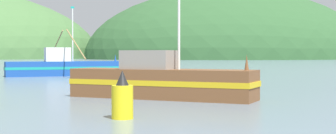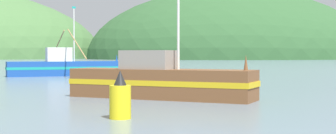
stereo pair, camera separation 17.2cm
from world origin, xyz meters
The scene contains 5 objects.
hill_mid_right centered at (137.60, 244.52, 0.00)m, with size 195.33×156.26×36.62m, color #2D562D.
hill_far_right centered at (80.57, 204.35, 0.00)m, with size 136.07×108.85×64.69m, color #2D562D.
fishing_boat_brown centered at (0.17, 14.50, 0.86)m, with size 8.50×7.43×8.02m.
fishing_boat_blue centered at (-3.21, 40.37, 0.89)m, with size 11.53×17.15×6.87m.
channel_buoy centered at (-2.79, 7.69, 0.67)m, with size 0.72×0.72×1.61m.
Camera 2 is at (-5.21, -8.06, 2.14)m, focal length 51.42 mm.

